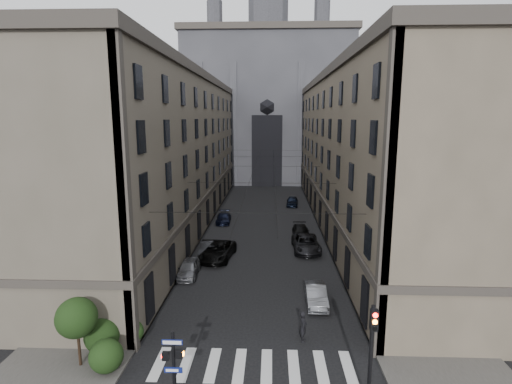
# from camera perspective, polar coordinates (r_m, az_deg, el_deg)

# --- Properties ---
(sidewalk_left) EXTENTS (7.00, 80.00, 0.15)m
(sidewalk_left) POSITION_cam_1_polar(r_m,az_deg,el_deg) (53.93, -10.10, -4.03)
(sidewalk_left) COLOR #383533
(sidewalk_left) RESTS_ON ground
(sidewalk_right) EXTENTS (7.00, 80.00, 0.15)m
(sidewalk_right) POSITION_cam_1_polar(r_m,az_deg,el_deg) (53.56, 12.49, -4.22)
(sidewalk_right) COLOR #383533
(sidewalk_right) RESTS_ON ground
(zebra_crossing) EXTENTS (11.00, 3.20, 0.01)m
(zebra_crossing) POSITION_cam_1_polar(r_m,az_deg,el_deg) (24.14, -0.41, -23.55)
(zebra_crossing) COLOR beige
(zebra_crossing) RESTS_ON ground
(building_left) EXTENTS (13.60, 60.60, 18.85)m
(building_left) POSITION_cam_1_polar(r_m,az_deg,el_deg) (53.11, -13.54, 5.77)
(building_left) COLOR #4D473B
(building_left) RESTS_ON ground
(building_right) EXTENTS (13.60, 60.60, 18.85)m
(building_right) POSITION_cam_1_polar(r_m,az_deg,el_deg) (52.63, 16.06, 5.61)
(building_right) COLOR brown
(building_right) RESTS_ON ground
(gothic_tower) EXTENTS (35.00, 23.00, 58.00)m
(gothic_tower) POSITION_cam_1_polar(r_m,az_deg,el_deg) (90.01, 1.69, 13.31)
(gothic_tower) COLOR #2D2D33
(gothic_tower) RESTS_ON ground
(pedestrian_signal_left) EXTENTS (1.02, 0.38, 4.00)m
(pedestrian_signal_left) POSITION_cam_1_polar(r_m,az_deg,el_deg) (20.42, -11.70, -23.03)
(pedestrian_signal_left) COLOR black
(pedestrian_signal_left) RESTS_ON ground
(traffic_light_right) EXTENTS (0.34, 0.50, 5.20)m
(traffic_light_right) POSITION_cam_1_polar(r_m,az_deg,el_deg) (20.30, 16.21, -20.26)
(traffic_light_right) COLOR black
(traffic_light_right) RESTS_ON ground
(shrub_cluster) EXTENTS (3.90, 4.40, 3.90)m
(shrub_cluster) POSITION_cam_1_polar(r_m,az_deg,el_deg) (25.10, -21.84, -18.15)
(shrub_cluster) COLOR black
(shrub_cluster) RESTS_ON sidewalk_left
(tram_wires) EXTENTS (14.00, 60.00, 0.43)m
(tram_wires) POSITION_cam_1_polar(r_m,az_deg,el_deg) (50.98, 1.17, 3.50)
(tram_wires) COLOR black
(tram_wires) RESTS_ON ground
(car_left_near) EXTENTS (1.78, 4.16, 1.40)m
(car_left_near) POSITION_cam_1_polar(r_m,az_deg,el_deg) (35.64, -9.64, -10.70)
(car_left_near) COLOR slate
(car_left_near) RESTS_ON ground
(car_left_midnear) EXTENTS (1.47, 4.21, 1.39)m
(car_left_midnear) POSITION_cam_1_polar(r_m,az_deg,el_deg) (40.41, -6.84, -8.03)
(car_left_midnear) COLOR black
(car_left_midnear) RESTS_ON ground
(car_left_midfar) EXTENTS (3.38, 6.01, 1.59)m
(car_left_midfar) POSITION_cam_1_polar(r_m,az_deg,el_deg) (39.29, -5.46, -8.40)
(car_left_midfar) COLOR black
(car_left_midfar) RESTS_ON ground
(car_left_far) EXTENTS (2.00, 4.51, 1.28)m
(car_left_far) POSITION_cam_1_polar(r_m,az_deg,el_deg) (52.36, -4.67, -3.70)
(car_left_far) COLOR black
(car_left_far) RESTS_ON ground
(car_right_near) EXTENTS (1.50, 4.24, 1.39)m
(car_right_near) POSITION_cam_1_polar(r_m,az_deg,el_deg) (30.65, 8.56, -14.33)
(car_right_near) COLOR slate
(car_right_near) RESTS_ON ground
(car_right_midnear) EXTENTS (2.83, 5.83, 1.60)m
(car_right_midnear) POSITION_cam_1_polar(r_m,az_deg,el_deg) (41.63, 7.17, -7.33)
(car_right_midnear) COLOR black
(car_right_midnear) RESTS_ON ground
(car_right_midfar) EXTENTS (1.96, 4.56, 1.31)m
(car_right_midfar) POSITION_cam_1_polar(r_m,az_deg,el_deg) (46.35, 6.46, -5.63)
(car_right_midfar) COLOR black
(car_right_midfar) RESTS_ON ground
(car_right_far) EXTENTS (2.05, 4.36, 1.44)m
(car_right_far) POSITION_cam_1_polar(r_m,az_deg,el_deg) (62.32, 5.20, -1.32)
(car_right_far) COLOR black
(car_right_far) RESTS_ON ground
(pedestrian) EXTENTS (0.55, 0.76, 1.93)m
(pedestrian) POSITION_cam_1_polar(r_m,az_deg,el_deg) (25.93, 6.77, -18.54)
(pedestrian) COLOR black
(pedestrian) RESTS_ON ground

